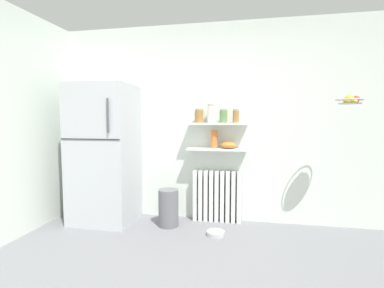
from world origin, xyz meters
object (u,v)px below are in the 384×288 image
trash_bin (168,208)px  hanging_fruit_basket (350,100)px  storage_jar_3 (236,116)px  shelf_bowl (229,145)px  storage_jar_1 (211,114)px  storage_jar_0 (199,116)px  radiator (217,196)px  storage_jar_2 (223,116)px  vase (214,139)px  refrigerator (104,154)px  pet_food_bowl (216,233)px

trash_bin → hanging_fruit_basket: bearing=-3.3°
storage_jar_3 → shelf_bowl: storage_jar_3 is taller
storage_jar_1 → shelf_bowl: size_ratio=1.20×
storage_jar_0 → storage_jar_1: bearing=0.0°
storage_jar_1 → trash_bin: 1.31m
radiator → storage_jar_2: bearing=-20.8°
storage_jar_3 → vase: bearing=-180.0°
shelf_bowl → vase: bearing=180.0°
storage_jar_0 → hanging_fruit_basket: 1.73m
refrigerator → pet_food_bowl: size_ratio=8.72×
trash_bin → storage_jar_3: bearing=18.0°
trash_bin → pet_food_bowl: bearing=-16.7°
storage_jar_0 → storage_jar_3: (0.47, 0.00, -0.01)m
refrigerator → storage_jar_2: size_ratio=10.27×
radiator → refrigerator: bearing=-169.8°
storage_jar_2 → shelf_bowl: 0.38m
trash_bin → pet_food_bowl: trash_bin is taller
radiator → trash_bin: size_ratio=1.44×
storage_jar_1 → radiator: bearing=20.8°
radiator → shelf_bowl: size_ratio=3.44×
storage_jar_1 → trash_bin: size_ratio=0.50×
radiator → shelf_bowl: 0.70m
storage_jar_0 → hanging_fruit_basket: hanging_fruit_basket is taller
storage_jar_2 → storage_jar_0: bearing=-180.0°
storage_jar_1 → hanging_fruit_basket: 1.57m
radiator → storage_jar_0: (-0.24, -0.03, 1.06)m
storage_jar_0 → vase: storage_jar_0 is taller
radiator → pet_food_bowl: bearing=-85.0°
refrigerator → trash_bin: 1.10m
storage_jar_2 → vase: (-0.12, -0.00, -0.30)m
storage_jar_2 → pet_food_bowl: size_ratio=0.85×
storage_jar_3 → hanging_fruit_basket: bearing=-17.6°
radiator → trash_bin: bearing=-153.0°
storage_jar_1 → hanging_fruit_basket: bearing=-14.1°
storage_jar_0 → hanging_fruit_basket: (1.68, -0.38, 0.15)m
storage_jar_0 → storage_jar_3: bearing=0.0°
storage_jar_0 → shelf_bowl: 0.54m
storage_jar_1 → shelf_bowl: (0.23, 0.00, -0.40)m
shelf_bowl → storage_jar_2: bearing=180.0°
storage_jar_3 → pet_food_bowl: size_ratio=0.83×
storage_jar_0 → storage_jar_2: size_ratio=1.04×
refrigerator → radiator: (1.46, 0.26, -0.56)m
refrigerator → hanging_fruit_basket: 2.97m
radiator → storage_jar_3: 1.08m
refrigerator → shelf_bowl: refrigerator is taller
hanging_fruit_basket → pet_food_bowl: bearing=-177.1°
radiator → storage_jar_0: size_ratio=3.70×
refrigerator → storage_jar_0: (1.22, 0.23, 0.49)m
radiator → vase: 0.76m
refrigerator → storage_jar_3: refrigerator is taller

